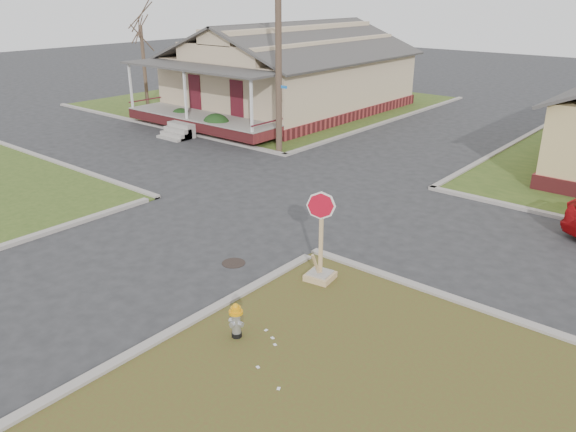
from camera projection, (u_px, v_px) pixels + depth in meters
The scene contains 11 objects.
ground at pixel (194, 237), 16.95m from camera, with size 120.00×120.00×0.00m, color #28282A.
verge_far_left at pixel (267, 102), 37.50m from camera, with size 19.00×19.00×0.05m, color #364E1B.
curbs at pixel (297, 194), 20.52m from camera, with size 80.00×40.00×0.12m, color gray, non-canonical shape.
manhole at pixel (234, 263), 15.29m from camera, with size 0.64×0.64×0.01m, color black.
corner_house at pixel (290, 73), 33.94m from camera, with size 10.10×15.50×5.30m.
utility_pole at pixel (278, 47), 24.06m from camera, with size 1.80×0.28×9.00m.
tree_far_left at pixel (144, 66), 35.25m from camera, with size 0.22×0.22×4.90m, color #483629.
fire_hydrant at pixel (236, 319), 11.79m from camera, with size 0.30×0.30×0.80m.
stop_sign at pixel (320, 261), 14.15m from camera, with size 0.68×0.66×2.38m.
hedge_left at pixel (181, 117), 30.39m from camera, with size 1.33×1.09×1.02m, color black.
hedge_right at pixel (216, 125), 28.22m from camera, with size 1.49×1.22×1.14m, color black.
Camera 1 is at (12.09, -10.10, 6.89)m, focal length 35.00 mm.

